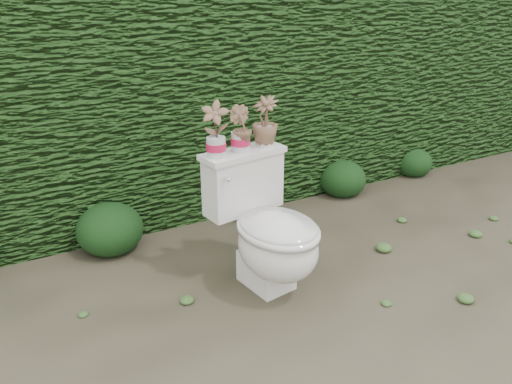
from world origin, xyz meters
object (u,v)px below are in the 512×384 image
potted_plant_center (240,130)px  potted_plant_right (265,123)px  toilet (269,232)px  potted_plant_left (216,131)px

potted_plant_center → potted_plant_right: 0.18m
toilet → potted_plant_right: size_ratio=2.84×
potted_plant_right → potted_plant_center: bearing=-111.1°
toilet → potted_plant_left: (-0.21, 0.21, 0.57)m
potted_plant_center → potted_plant_right: bearing=-107.4°
toilet → potted_plant_left: 0.64m
potted_plant_left → potted_plant_right: size_ratio=1.07×
toilet → potted_plant_right: potted_plant_right is taller
toilet → potted_plant_center: size_ratio=3.19×
toilet → potted_plant_center: 0.59m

